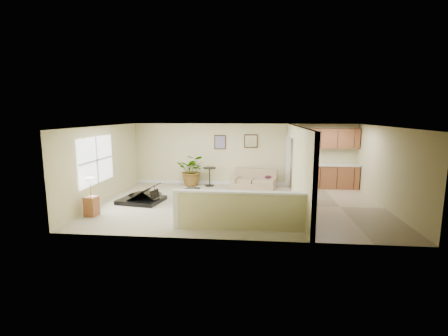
# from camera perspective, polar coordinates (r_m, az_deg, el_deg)

# --- Properties ---
(floor) EXTENTS (9.00, 9.00, 0.00)m
(floor) POSITION_cam_1_polar(r_m,az_deg,el_deg) (10.52, 2.74, -6.41)
(floor) COLOR tan
(floor) RESTS_ON ground
(back_wall) EXTENTS (9.00, 0.04, 2.50)m
(back_wall) POSITION_cam_1_polar(r_m,az_deg,el_deg) (13.22, 3.42, 2.38)
(back_wall) COLOR #C9C189
(back_wall) RESTS_ON floor
(front_wall) EXTENTS (9.00, 0.04, 2.50)m
(front_wall) POSITION_cam_1_polar(r_m,az_deg,el_deg) (7.31, 1.66, -3.38)
(front_wall) COLOR #C9C189
(front_wall) RESTS_ON floor
(left_wall) EXTENTS (0.04, 6.00, 2.50)m
(left_wall) POSITION_cam_1_polar(r_m,az_deg,el_deg) (11.38, -20.46, 0.65)
(left_wall) COLOR #C9C189
(left_wall) RESTS_ON floor
(right_wall) EXTENTS (0.04, 6.00, 2.50)m
(right_wall) POSITION_cam_1_polar(r_m,az_deg,el_deg) (11.00, 26.91, -0.06)
(right_wall) COLOR #C9C189
(right_wall) RESTS_ON floor
(ceiling) EXTENTS (9.00, 6.00, 0.04)m
(ceiling) POSITION_cam_1_polar(r_m,az_deg,el_deg) (10.13, 2.85, 7.33)
(ceiling) COLOR silver
(ceiling) RESTS_ON back_wall
(kitchen_vinyl) EXTENTS (2.70, 6.00, 0.01)m
(kitchen_vinyl) POSITION_cam_1_polar(r_m,az_deg,el_deg) (10.84, 19.72, -6.46)
(kitchen_vinyl) COLOR tan
(kitchen_vinyl) RESTS_ON floor
(interior_partition) EXTENTS (0.18, 5.99, 2.50)m
(interior_partition) POSITION_cam_1_polar(r_m,az_deg,el_deg) (10.58, 12.65, 0.22)
(interior_partition) COLOR #C9C189
(interior_partition) RESTS_ON floor
(pony_half_wall) EXTENTS (3.42, 0.22, 1.00)m
(pony_half_wall) POSITION_cam_1_polar(r_m,az_deg,el_deg) (8.17, 2.51, -7.31)
(pony_half_wall) COLOR #C9C189
(pony_half_wall) RESTS_ON floor
(left_window) EXTENTS (0.05, 2.15, 1.45)m
(left_window) POSITION_cam_1_polar(r_m,az_deg,el_deg) (10.91, -21.59, 1.29)
(left_window) COLOR white
(left_window) RESTS_ON left_wall
(wall_art_left) EXTENTS (0.48, 0.04, 0.58)m
(wall_art_left) POSITION_cam_1_polar(r_m,az_deg,el_deg) (13.21, -0.70, 4.57)
(wall_art_left) COLOR #3D2316
(wall_art_left) RESTS_ON back_wall
(wall_mirror) EXTENTS (0.55, 0.04, 0.55)m
(wall_mirror) POSITION_cam_1_polar(r_m,az_deg,el_deg) (13.13, 4.76, 4.72)
(wall_mirror) COLOR #3D2316
(wall_mirror) RESTS_ON back_wall
(kitchen_cabinets) EXTENTS (2.36, 0.65, 2.33)m
(kitchen_cabinets) POSITION_cam_1_polar(r_m,az_deg,el_deg) (13.28, 17.25, 0.34)
(kitchen_cabinets) COLOR brown
(kitchen_cabinets) RESTS_ON floor
(piano) EXTENTS (1.71, 1.74, 1.26)m
(piano) POSITION_cam_1_polar(r_m,az_deg,el_deg) (11.12, -14.36, -3.04)
(piano) COLOR black
(piano) RESTS_ON floor
(piano_bench) EXTENTS (0.61, 0.83, 0.50)m
(piano_bench) POSITION_cam_1_polar(r_m,az_deg,el_deg) (10.54, -6.15, -5.03)
(piano_bench) COLOR black
(piano_bench) RESTS_ON floor
(loveseat) EXTENTS (1.89, 1.31, 0.97)m
(loveseat) POSITION_cam_1_polar(r_m,az_deg,el_deg) (12.80, 5.29, -1.89)
(loveseat) COLOR tan
(loveseat) RESTS_ON floor
(accent_table) EXTENTS (0.52, 0.52, 0.76)m
(accent_table) POSITION_cam_1_polar(r_m,az_deg,el_deg) (13.07, -2.56, -1.09)
(accent_table) COLOR black
(accent_table) RESTS_ON floor
(palm_plant) EXTENTS (1.16, 1.01, 1.27)m
(palm_plant) POSITION_cam_1_polar(r_m,az_deg,el_deg) (13.20, -5.58, -0.42)
(palm_plant) COLOR black
(palm_plant) RESTS_ON floor
(small_plant) EXTENTS (0.35, 0.35, 0.53)m
(small_plant) POSITION_cam_1_polar(r_m,az_deg,el_deg) (12.89, 7.73, -2.49)
(small_plant) COLOR black
(small_plant) RESTS_ON floor
(lamp_stand) EXTENTS (0.37, 0.37, 1.11)m
(lamp_stand) POSITION_cam_1_polar(r_m,az_deg,el_deg) (9.99, -22.34, -5.19)
(lamp_stand) COLOR brown
(lamp_stand) RESTS_ON floor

